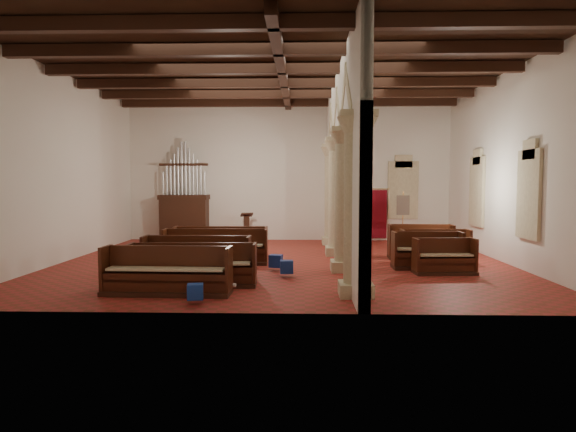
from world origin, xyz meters
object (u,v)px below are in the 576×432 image
(lectern, at_px, (246,229))
(processional_banner, at_px, (403,227))
(pipe_organ, at_px, (184,209))
(aisle_pew_0, at_px, (444,262))
(nave_pew_0, at_px, (167,279))

(lectern, bearing_deg, processional_banner, -29.45)
(pipe_organ, height_order, aisle_pew_0, pipe_organ)
(lectern, bearing_deg, nave_pew_0, -109.27)
(pipe_organ, bearing_deg, nave_pew_0, -78.44)
(nave_pew_0, bearing_deg, aisle_pew_0, 22.57)
(lectern, distance_m, nave_pew_0, 9.97)
(processional_banner, distance_m, aisle_pew_0, 5.73)
(pipe_organ, relative_size, nave_pew_0, 1.50)
(aisle_pew_0, bearing_deg, nave_pew_0, -163.24)
(lectern, relative_size, processional_banner, 0.57)
(processional_banner, relative_size, nave_pew_0, 0.75)
(pipe_organ, bearing_deg, lectern, -0.24)
(pipe_organ, xyz_separation_m, nave_pew_0, (2.04, -9.96, -1.01))
(processional_banner, bearing_deg, nave_pew_0, -122.65)
(pipe_organ, bearing_deg, processional_banner, -9.99)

